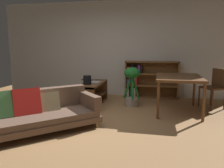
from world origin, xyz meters
name	(u,v)px	position (x,y,z in m)	size (l,w,h in m)	color
ground_plane	(85,125)	(0.00, 0.00, 0.00)	(8.16, 8.16, 0.00)	#A87A4C
back_wall_panel	(114,49)	(0.00, 2.70, 1.35)	(6.80, 0.10, 2.70)	silver
fabric_couch	(38,111)	(-0.69, -0.38, 0.32)	(1.93, 1.89, 0.73)	olive
media_console	(93,94)	(-0.28, 1.44, 0.26)	(0.45, 1.29, 0.54)	brown
open_laptop	(92,81)	(-0.32, 1.54, 0.56)	(0.43, 0.29, 0.09)	silver
desk_speaker	(87,80)	(-0.35, 1.24, 0.64)	(0.19, 0.19, 0.20)	black
potted_floor_plant	(132,83)	(0.68, 1.48, 0.56)	(0.40, 0.43, 0.93)	#9E9389
dining_table	(179,80)	(1.72, 1.23, 0.71)	(0.94, 1.29, 0.78)	brown
dining_chair_near	(215,85)	(2.58, 1.75, 0.52)	(0.57, 0.59, 0.91)	#56351E
bookshelf	(147,79)	(1.00, 2.53, 0.51)	(1.45, 0.30, 1.02)	brown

